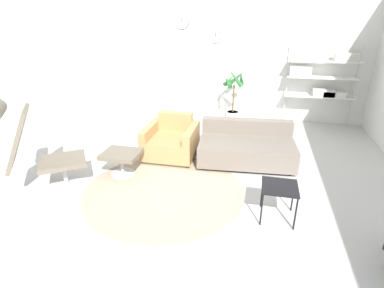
% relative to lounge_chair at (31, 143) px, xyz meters
% --- Properties ---
extents(ground_plane, '(12.00, 12.00, 0.00)m').
position_rel_lounge_chair_xyz_m(ground_plane, '(1.70, 0.58, -0.68)').
color(ground_plane, silver).
extents(wall_back, '(12.00, 0.09, 2.80)m').
position_rel_lounge_chair_xyz_m(wall_back, '(1.70, 3.88, 0.72)').
color(wall_back, silver).
rests_on(wall_back, ground_plane).
extents(round_rug, '(2.19, 2.19, 0.01)m').
position_rel_lounge_chair_xyz_m(round_rug, '(1.67, 0.34, -0.68)').
color(round_rug, tan).
rests_on(round_rug, ground_plane).
extents(lounge_chair, '(1.12, 0.99, 1.24)m').
position_rel_lounge_chair_xyz_m(lounge_chair, '(0.00, 0.00, 0.00)').
color(lounge_chair, '#BCBCC1').
rests_on(lounge_chair, ground_plane).
extents(ottoman, '(0.54, 0.46, 0.36)m').
position_rel_lounge_chair_xyz_m(ottoman, '(0.92, 0.63, -0.40)').
color(ottoman, '#BCBCC1').
rests_on(ottoman, ground_plane).
extents(armchair_red, '(0.84, 0.86, 0.68)m').
position_rel_lounge_chair_xyz_m(armchair_red, '(1.45, 1.44, -0.43)').
color(armchair_red, silver).
rests_on(armchair_red, ground_plane).
extents(couch_low, '(1.56, 1.02, 0.62)m').
position_rel_lounge_chair_xyz_m(couch_low, '(2.69, 1.52, -0.45)').
color(couch_low, black).
rests_on(couch_low, ground_plane).
extents(side_table, '(0.40, 0.40, 0.43)m').
position_rel_lounge_chair_xyz_m(side_table, '(3.14, 0.06, -0.31)').
color(side_table, black).
rests_on(side_table, ground_plane).
extents(potted_plant, '(0.52, 0.52, 1.25)m').
position_rel_lounge_chair_xyz_m(potted_plant, '(2.28, 3.37, -0.12)').
color(potted_plant, silver).
rests_on(potted_plant, ground_plane).
extents(shelf_unit, '(1.39, 0.28, 1.71)m').
position_rel_lounge_chair_xyz_m(shelf_unit, '(4.07, 3.62, 0.36)').
color(shelf_unit, '#BCBCC1').
rests_on(shelf_unit, ground_plane).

